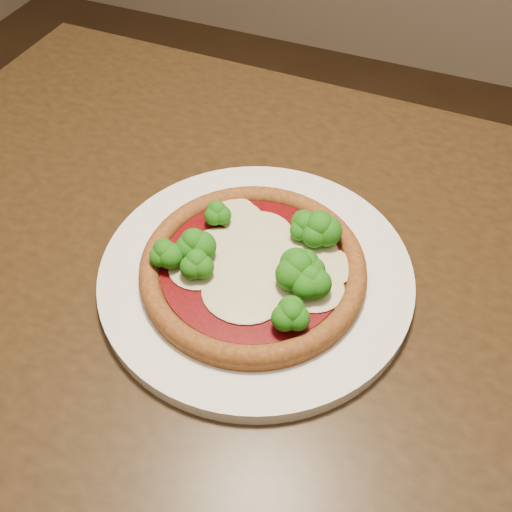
% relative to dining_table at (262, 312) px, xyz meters
% --- Properties ---
extents(dining_table, '(1.13, 0.79, 0.75)m').
position_rel_dining_table_xyz_m(dining_table, '(0.00, 0.00, 0.00)').
color(dining_table, black).
rests_on(dining_table, floor).
extents(plate, '(0.35, 0.35, 0.02)m').
position_rel_dining_table_xyz_m(plate, '(0.00, -0.03, 0.11)').
color(plate, silver).
rests_on(plate, dining_table).
extents(pizza, '(0.25, 0.25, 0.06)m').
position_rel_dining_table_xyz_m(pizza, '(0.01, -0.03, 0.14)').
color(pizza, brown).
rests_on(pizza, plate).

